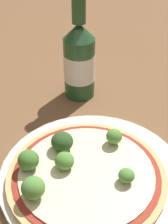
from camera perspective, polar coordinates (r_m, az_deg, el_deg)
name	(u,v)px	position (r m, az deg, el deg)	size (l,w,h in m)	color
ground_plane	(76,175)	(0.51, -1.50, -11.53)	(3.00, 3.00, 0.00)	brown
plate	(93,174)	(0.50, 1.59, -11.27)	(0.29, 0.29, 0.01)	silver
pizza	(88,173)	(0.49, 0.78, -11.12)	(0.24, 0.24, 0.01)	tan
broccoli_floret_0	(126,175)	(0.46, 7.78, -11.43)	(0.02, 0.02, 0.02)	#89A866
broccoli_floret_1	(114,136)	(0.51, 5.52, -4.47)	(0.03, 0.03, 0.03)	#89A866
broccoli_floret_2	(64,161)	(0.47, -3.60, -8.92)	(0.03, 0.03, 0.03)	#89A866
broccoli_floret_3	(62,141)	(0.50, -4.02, -5.40)	(0.04, 0.04, 0.03)	#89A866
broccoli_floret_4	(28,160)	(0.48, -10.13, -8.65)	(0.03, 0.03, 0.03)	#89A866
broccoli_floret_5	(32,187)	(0.44, -9.56, -13.31)	(0.03, 0.03, 0.03)	#89A866
beer_bottle	(79,60)	(0.65, -0.87, 9.42)	(0.07, 0.07, 0.22)	#234C28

